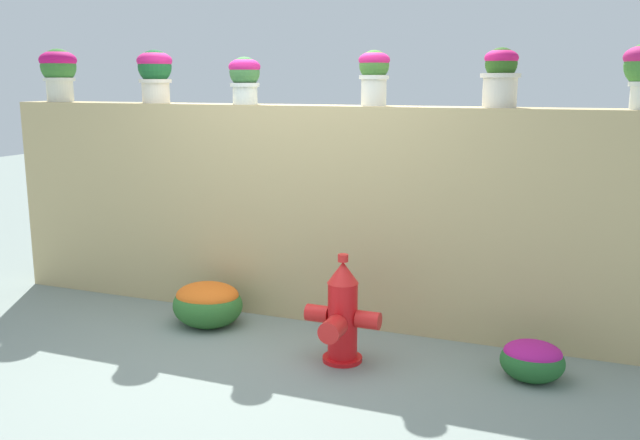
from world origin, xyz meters
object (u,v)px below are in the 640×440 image
(potted_plant_1, at_px, (155,71))
(potted_plant_2, at_px, (245,76))
(fire_hydrant, at_px, (342,316))
(flower_bush_left, at_px, (208,302))
(flower_bush_right, at_px, (532,359))
(potted_plant_4, at_px, (501,74))
(potted_plant_0, at_px, (59,69))
(potted_plant_3, at_px, (374,72))

(potted_plant_1, xyz_separation_m, potted_plant_2, (0.87, -0.02, -0.04))
(fire_hydrant, bearing_deg, flower_bush_left, 166.20)
(fire_hydrant, bearing_deg, flower_bush_right, 8.81)
(potted_plant_1, distance_m, flower_bush_right, 3.79)
(potted_plant_2, distance_m, flower_bush_right, 3.05)
(potted_plant_2, xyz_separation_m, fire_hydrant, (1.13, -0.82, -1.61))
(potted_plant_2, bearing_deg, potted_plant_1, 178.63)
(fire_hydrant, xyz_separation_m, flower_bush_right, (1.24, 0.19, -0.20))
(potted_plant_2, height_order, potted_plant_4, potted_plant_4)
(potted_plant_0, bearing_deg, potted_plant_4, -0.11)
(potted_plant_3, bearing_deg, fire_hydrant, -85.72)
(potted_plant_0, height_order, potted_plant_3, potted_plant_0)
(potted_plant_3, xyz_separation_m, fire_hydrant, (0.06, -0.87, -1.63))
(potted_plant_1, relative_size, fire_hydrant, 0.59)
(potted_plant_4, height_order, flower_bush_left, potted_plant_4)
(potted_plant_0, distance_m, flower_bush_right, 4.73)
(potted_plant_1, xyz_separation_m, potted_plant_3, (1.94, 0.02, -0.02))
(potted_plant_4, relative_size, flower_bush_right, 1.01)
(potted_plant_4, distance_m, flower_bush_left, 2.80)
(potted_plant_0, xyz_separation_m, flower_bush_left, (1.82, -0.56, -1.82))
(potted_plant_4, relative_size, fire_hydrant, 0.55)
(potted_plant_1, xyz_separation_m, potted_plant_4, (2.87, 0.01, -0.03))
(potted_plant_0, distance_m, potted_plant_4, 3.92)
(potted_plant_0, relative_size, potted_plant_3, 1.15)
(potted_plant_1, height_order, potted_plant_3, potted_plant_1)
(potted_plant_3, bearing_deg, potted_plant_2, -177.57)
(potted_plant_1, height_order, fire_hydrant, potted_plant_1)
(potted_plant_4, bearing_deg, flower_bush_left, -165.30)
(potted_plant_4, bearing_deg, potted_plant_0, 179.89)
(potted_plant_2, xyz_separation_m, flower_bush_left, (-0.10, -0.52, -1.75))
(potted_plant_0, relative_size, flower_bush_left, 0.84)
(fire_hydrant, bearing_deg, potted_plant_3, 94.28)
(potted_plant_4, bearing_deg, potted_plant_3, 179.38)
(flower_bush_right, bearing_deg, flower_bush_left, 177.44)
(potted_plant_3, bearing_deg, potted_plant_0, -179.95)
(potted_plant_1, distance_m, fire_hydrant, 2.73)
(potted_plant_2, bearing_deg, potted_plant_0, 178.72)
(potted_plant_2, relative_size, potted_plant_4, 0.90)
(potted_plant_3, bearing_deg, potted_plant_1, -179.27)
(flower_bush_right, bearing_deg, potted_plant_2, 165.22)
(potted_plant_2, bearing_deg, potted_plant_3, 2.43)
(potted_plant_2, bearing_deg, fire_hydrant, -35.84)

